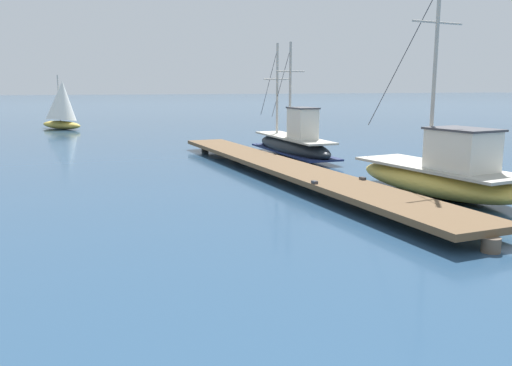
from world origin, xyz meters
TOP-DOWN VIEW (x-y plane):
  - floating_dock at (6.65, 17.31)m, footprint 2.44×18.70m
  - fishing_boat_0 at (9.58, 12.75)m, footprint 2.71×6.12m
  - fishing_boat_1 at (9.16, 21.85)m, footprint 1.63×7.52m
  - distant_sailboat at (-0.23, 42.01)m, footprint 3.39×4.18m

SIDE VIEW (x-z plane):
  - floating_dock at x=6.65m, z-range 0.10..0.63m
  - fishing_boat_1 at x=9.16m, z-range -1.92..3.20m
  - fishing_boat_0 at x=9.58m, z-range -2.47..3.77m
  - distant_sailboat at x=-0.23m, z-range -0.19..3.76m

